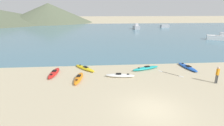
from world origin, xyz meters
TOP-DOWN VIEW (x-y plane):
  - ground_plane at (0.00, 0.00)m, footprint 400.00×400.00m
  - bay_water at (0.00, 45.30)m, footprint 160.00×70.00m
  - far_hill_midleft at (-30.20, 92.93)m, footprint 47.55×47.55m
  - kayak_on_sand_0 at (1.74, 8.26)m, footprint 3.40×1.76m
  - kayak_on_sand_1 at (6.72, 8.39)m, footprint 1.17×3.57m
  - kayak_on_sand_2 at (-8.27, 7.57)m, footprint 0.93×3.31m
  - kayak_on_sand_3 at (-5.14, 8.91)m, footprint 2.66×3.03m
  - kayak_on_sand_4 at (-5.54, 5.83)m, footprint 0.97×3.17m
  - kayak_on_sand_5 at (-1.46, 6.23)m, footprint 2.99×1.14m
  - person_near_foreground at (7.17, 3.93)m, footprint 0.33×0.23m
  - moored_boat_0 at (22.59, 57.09)m, footprint 3.13×2.08m
  - moored_boat_1 at (24.01, 26.74)m, footprint 5.79×4.03m
  - moored_boat_2 at (10.29, 52.31)m, footprint 1.83×4.60m
  - loose_paddle at (3.99, 6.69)m, footprint 1.98×2.20m

SIDE VIEW (x-z plane):
  - ground_plane at x=0.00m, z-range 0.00..0.00m
  - loose_paddle at x=3.99m, z-range 0.00..0.03m
  - bay_water at x=0.00m, z-range 0.00..0.06m
  - kayak_on_sand_1 at x=6.72m, z-range -0.02..0.31m
  - kayak_on_sand_3 at x=-5.14m, z-range -0.02..0.34m
  - kayak_on_sand_2 at x=-8.27m, z-range -0.02..0.36m
  - kayak_on_sand_5 at x=-1.46m, z-range -0.02..0.36m
  - kayak_on_sand_0 at x=1.74m, z-range -0.02..0.37m
  - kayak_on_sand_4 at x=-5.54m, z-range -0.02..0.37m
  - moored_boat_0 at x=22.59m, z-range 0.06..1.14m
  - moored_boat_1 at x=24.01m, z-range -0.20..1.51m
  - moored_boat_2 at x=10.29m, z-range -0.24..1.78m
  - person_near_foreground at x=7.17m, z-range 0.12..1.73m
  - far_hill_midleft at x=-30.20m, z-range 0.00..10.37m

